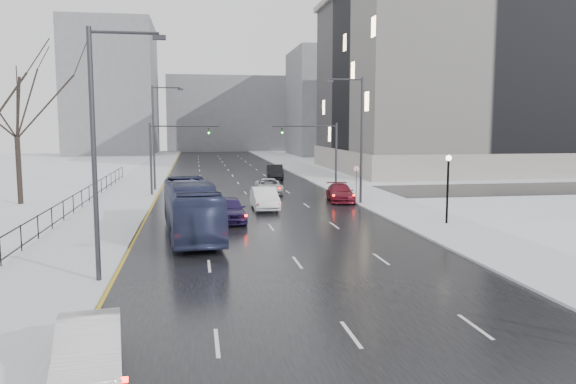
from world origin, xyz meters
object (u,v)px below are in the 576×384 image
sedan_right_far (340,193)px  sedan_right_distant (275,172)px  streetlight_l_near (100,143)px  sedan_left_near (89,350)px  mast_signal_right (325,149)px  streetlight_l_far (156,132)px  no_uturn_sign (356,172)px  sedan_center_near (229,209)px  mast_signal_left (163,150)px  sedan_right_cross (269,186)px  streetlight_r_mid (359,134)px  bus (191,209)px  tree_park_e (21,205)px  sedan_right_near (264,198)px  lamppost_r_mid (448,179)px

sedan_right_far → sedan_right_distant: sedan_right_distant is taller
streetlight_l_near → sedan_left_near: 10.05m
mast_signal_right → sedan_right_distant: bearing=102.0°
sedan_left_near → sedan_right_distant: 51.35m
streetlight_l_near → sedan_left_near: bearing=-83.7°
streetlight_l_far → no_uturn_sign: (17.37, -8.00, -3.32)m
sedan_left_near → sedan_right_far: (14.40, 30.56, -0.01)m
mast_signal_right → sedan_center_near: mast_signal_right is taller
mast_signal_left → sedan_right_cross: (9.36, -0.20, -3.37)m
mast_signal_right → no_uturn_sign: mast_signal_right is taller
streetlight_r_mid → no_uturn_sign: 5.30m
streetlight_l_far → sedan_right_distant: streetlight_l_far is taller
bus → sedan_center_near: bearing=55.4°
no_uturn_sign → bus: bearing=-133.4°
tree_park_e → streetlight_r_mid: streetlight_r_mid is taller
mast_signal_left → bus: (2.53, -18.83, -2.53)m
streetlight_r_mid → sedan_right_far: streetlight_r_mid is taller
mast_signal_right → sedan_right_far: size_ratio=1.32×
no_uturn_sign → mast_signal_right: bearing=115.1°
tree_park_e → sedan_right_distant: (22.70, 17.25, 0.89)m
streetlight_l_near → sedan_right_far: 27.12m
mast_signal_right → sedan_center_near: 17.85m
streetlight_r_mid → mast_signal_left: (-15.49, 8.00, -1.51)m
mast_signal_left → sedan_right_near: 12.79m
bus → sedan_right_far: bus is taller
streetlight_r_mid → sedan_right_cross: streetlight_r_mid is taller
sedan_right_cross → mast_signal_right: bearing=4.6°
streetlight_l_far → lamppost_r_mid: 29.30m
tree_park_e → bus: bearing=-47.9°
streetlight_l_near → sedan_right_distant: 43.41m
streetlight_l_far → lamppost_r_mid: (19.17, -22.00, -2.67)m
streetlight_l_far → mast_signal_right: 16.07m
sedan_right_distant → bus: bearing=-100.6°
tree_park_e → sedan_center_near: bearing=-33.9°
bus → sedan_right_cross: bus is taller
sedan_left_near → sedan_right_cross: bearing=67.9°
tree_park_e → mast_signal_right: size_ratio=2.08×
sedan_center_near → streetlight_l_near: bearing=-115.4°
streetlight_l_far → sedan_right_cross: (10.20, -4.21, -4.88)m
sedan_center_near → sedan_left_near: bearing=-104.3°
sedan_center_near → sedan_right_cross: sedan_center_near is taller
streetlight_l_far → bus: streetlight_l_far is taller
mast_signal_right → sedan_right_near: 12.20m
no_uturn_sign → sedan_right_cross: bearing=152.1°
lamppost_r_mid → bus: bearing=-177.0°
streetlight_r_mid → mast_signal_right: 8.18m
mast_signal_right → sedan_left_near: 39.66m
tree_park_e → lamppost_r_mid: 32.52m
no_uturn_sign → mast_signal_left: bearing=166.4°
streetlight_l_near → streetlight_l_far: (0.00, 32.00, 0.00)m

